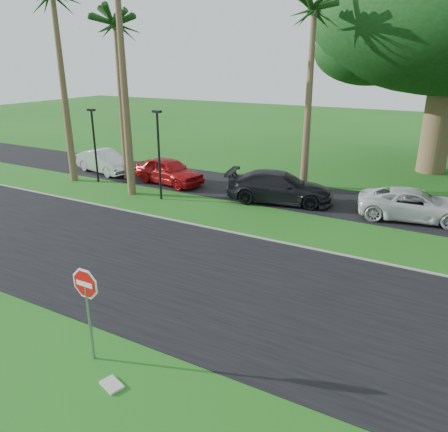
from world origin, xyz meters
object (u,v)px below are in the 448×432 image
object	(u,v)px
car_red	(169,171)
car_minivan	(414,205)
car_silver	(105,162)
car_dark	(279,187)
stop_sign_near	(87,296)

from	to	relation	value
car_red	car_minivan	world-z (taller)	car_red
car_silver	car_red	world-z (taller)	car_red
car_dark	car_minivan	size ratio (longest dim) A/B	1.09
stop_sign_near	car_red	world-z (taller)	stop_sign_near
car_silver	car_minivan	distance (m)	18.80
stop_sign_near	car_red	size ratio (longest dim) A/B	0.58
car_red	car_dark	xyz separation A→B (m)	(7.08, -0.13, 0.02)
stop_sign_near	car_silver	world-z (taller)	stop_sign_near
car_silver	car_red	xyz separation A→B (m)	(5.25, -0.14, 0.04)
stop_sign_near	car_dark	distance (m)	14.12
stop_sign_near	car_red	distance (m)	16.27
car_minivan	car_silver	bearing A→B (deg)	81.31
stop_sign_near	car_silver	size ratio (longest dim) A/B	0.59
stop_sign_near	car_minivan	size ratio (longest dim) A/B	0.52
car_dark	car_minivan	bearing A→B (deg)	-97.11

